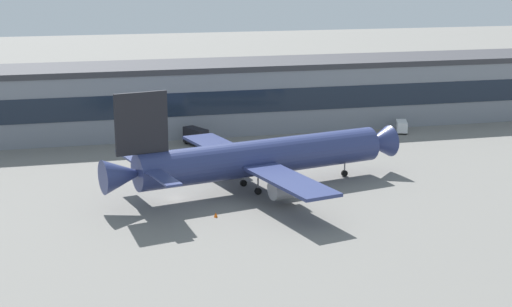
{
  "coord_description": "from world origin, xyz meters",
  "views": [
    {
      "loc": [
        -16.94,
        -114.39,
        35.74
      ],
      "look_at": [
        14.52,
        5.91,
        5.0
      ],
      "focal_mm": 53.52,
      "sensor_mm": 36.0,
      "label": 1
    }
  ],
  "objects_px": {
    "stair_truck": "(195,136)",
    "crew_van": "(402,126)",
    "airliner": "(257,158)",
    "traffic_cone_0": "(216,215)"
  },
  "relations": [
    {
      "from": "airliner",
      "to": "stair_truck",
      "type": "distance_m",
      "value": 34.25
    },
    {
      "from": "airliner",
      "to": "crew_van",
      "type": "bearing_deg",
      "value": 39.42
    },
    {
      "from": "airliner",
      "to": "stair_truck",
      "type": "xyz_separation_m",
      "value": [
        -4.18,
        33.83,
        -3.34
      ]
    },
    {
      "from": "crew_van",
      "to": "traffic_cone_0",
      "type": "distance_m",
      "value": 69.37
    },
    {
      "from": "airliner",
      "to": "crew_van",
      "type": "distance_m",
      "value": 54.28
    },
    {
      "from": "stair_truck",
      "to": "crew_van",
      "type": "relative_size",
      "value": 1.14
    },
    {
      "from": "airliner",
      "to": "traffic_cone_0",
      "type": "bearing_deg",
      "value": -127.85
    },
    {
      "from": "airliner",
      "to": "traffic_cone_0",
      "type": "xyz_separation_m",
      "value": [
        -9.52,
        -12.25,
        -4.95
      ]
    },
    {
      "from": "stair_truck",
      "to": "traffic_cone_0",
      "type": "bearing_deg",
      "value": -96.62
    },
    {
      "from": "stair_truck",
      "to": "crew_van",
      "type": "height_order",
      "value": "stair_truck"
    }
  ]
}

